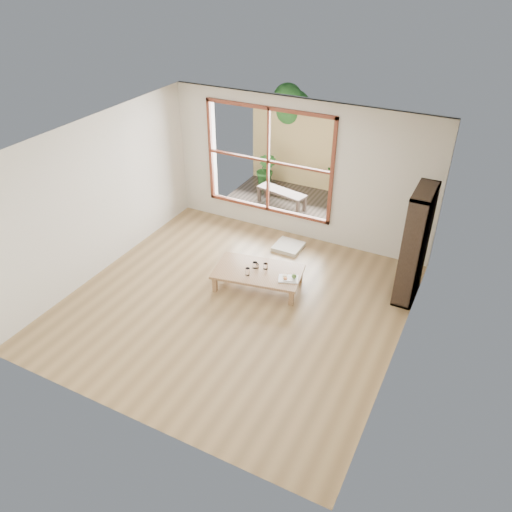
# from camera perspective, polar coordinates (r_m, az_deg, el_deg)

# --- Properties ---
(ground) EXTENTS (5.00, 5.00, 0.00)m
(ground) POSITION_cam_1_polar(r_m,az_deg,el_deg) (7.88, -2.43, -5.45)
(ground) COLOR #9C7C4E
(ground) RESTS_ON ground
(low_table) EXTENTS (1.53, 1.03, 0.31)m
(low_table) POSITION_cam_1_polar(r_m,az_deg,el_deg) (8.10, 0.25, -1.88)
(low_table) COLOR #976F49
(low_table) RESTS_ON ground
(floor_cushion) EXTENTS (0.51, 0.51, 0.07)m
(floor_cushion) POSITION_cam_1_polar(r_m,az_deg,el_deg) (9.24, 3.73, 1.09)
(floor_cushion) COLOR beige
(floor_cushion) RESTS_ON ground
(bookshelf) EXTENTS (0.29, 0.83, 1.84)m
(bookshelf) POSITION_cam_1_polar(r_m,az_deg,el_deg) (7.95, 17.72, 1.20)
(bookshelf) COLOR #33251C
(bookshelf) RESTS_ON ground
(glass_tall) EXTENTS (0.07, 0.07, 0.13)m
(glass_tall) POSITION_cam_1_polar(r_m,az_deg,el_deg) (7.93, -0.96, -1.81)
(glass_tall) COLOR silver
(glass_tall) RESTS_ON low_table
(glass_mid) EXTENTS (0.07, 0.07, 0.10)m
(glass_mid) POSITION_cam_1_polar(r_m,az_deg,el_deg) (8.09, 1.10, -1.18)
(glass_mid) COLOR silver
(glass_mid) RESTS_ON low_table
(glass_short) EXTENTS (0.08, 0.08, 0.10)m
(glass_short) POSITION_cam_1_polar(r_m,az_deg,el_deg) (8.11, -0.11, -1.04)
(glass_short) COLOR silver
(glass_short) RESTS_ON low_table
(glass_small) EXTENTS (0.06, 0.06, 0.07)m
(glass_small) POSITION_cam_1_polar(r_m,az_deg,el_deg) (8.12, 0.14, -1.15)
(glass_small) COLOR silver
(glass_small) RESTS_ON low_table
(food_tray) EXTENTS (0.37, 0.31, 0.10)m
(food_tray) POSITION_cam_1_polar(r_m,az_deg,el_deg) (7.88, 3.84, -2.54)
(food_tray) COLOR white
(food_tray) RESTS_ON low_table
(deck) EXTENTS (2.80, 2.00, 0.05)m
(deck) POSITION_cam_1_polar(r_m,az_deg,el_deg) (10.82, 3.96, 5.90)
(deck) COLOR #3B312A
(deck) RESTS_ON ground
(garden_bench) EXTENTS (1.15, 0.56, 0.35)m
(garden_bench) POSITION_cam_1_polar(r_m,az_deg,el_deg) (10.58, 2.95, 7.18)
(garden_bench) COLOR #33251C
(garden_bench) RESTS_ON deck
(bamboo_fence) EXTENTS (2.80, 0.06, 1.80)m
(bamboo_fence) POSITION_cam_1_polar(r_m,az_deg,el_deg) (11.32, 6.21, 11.99)
(bamboo_fence) COLOR tan
(bamboo_fence) RESTS_ON ground
(shrub_right) EXTENTS (0.89, 0.79, 0.96)m
(shrub_right) POSITION_cam_1_polar(r_m,az_deg,el_deg) (10.90, 10.54, 8.55)
(shrub_right) COLOR #286525
(shrub_right) RESTS_ON deck
(shrub_left) EXTENTS (0.50, 0.42, 0.85)m
(shrub_left) POSITION_cam_1_polar(r_m,az_deg,el_deg) (11.37, 1.18, 9.82)
(shrub_left) COLOR #286525
(shrub_left) RESTS_ON deck
(garden_tree) EXTENTS (1.04, 0.85, 2.22)m
(garden_tree) POSITION_cam_1_polar(r_m,az_deg,el_deg) (11.59, 3.76, 16.40)
(garden_tree) COLOR #4C3D2D
(garden_tree) RESTS_ON ground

